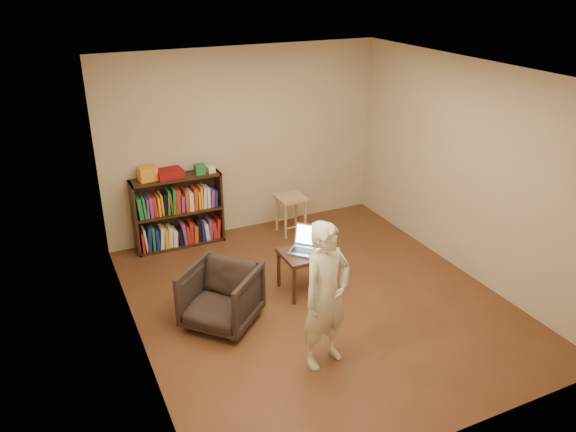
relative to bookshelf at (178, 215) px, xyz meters
name	(u,v)px	position (x,y,z in m)	size (l,w,h in m)	color
floor	(318,301)	(1.05, -2.09, -0.44)	(4.50, 4.50, 0.00)	#4C3018
ceiling	(324,73)	(1.05, -2.09, 2.16)	(4.50, 4.50, 0.00)	silver
wall_back	(244,142)	(1.05, 0.16, 0.86)	(4.00, 4.00, 0.00)	beige
wall_left	(129,232)	(-0.95, -2.09, 0.86)	(4.50, 4.50, 0.00)	beige
wall_right	(468,170)	(3.05, -2.09, 0.86)	(4.50, 4.50, 0.00)	beige
bookshelf	(178,215)	(0.00, 0.00, 0.00)	(1.20, 0.30, 1.00)	black
box_yellow	(148,174)	(-0.35, 0.00, 0.65)	(0.23, 0.17, 0.19)	orange
red_cloth	(169,173)	(-0.07, -0.01, 0.62)	(0.33, 0.25, 0.11)	maroon
box_green	(200,169)	(0.33, -0.04, 0.63)	(0.13, 0.13, 0.13)	#1F773B
box_white	(211,169)	(0.49, -0.04, 0.60)	(0.10, 0.10, 0.08)	white
stool	(291,204)	(1.55, -0.32, 0.01)	(0.39, 0.39, 0.56)	#AB8253
armchair	(221,296)	(-0.09, -2.04, -0.11)	(0.71, 0.73, 0.67)	#2E241E
side_table	(303,259)	(1.00, -1.81, -0.02)	(0.50, 0.50, 0.51)	black
laptop	(307,245)	(1.07, -1.77, 0.13)	(0.51, 0.51, 0.27)	#ADACB1
person	(326,296)	(0.61, -3.06, 0.30)	(0.54, 0.36, 1.48)	beige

